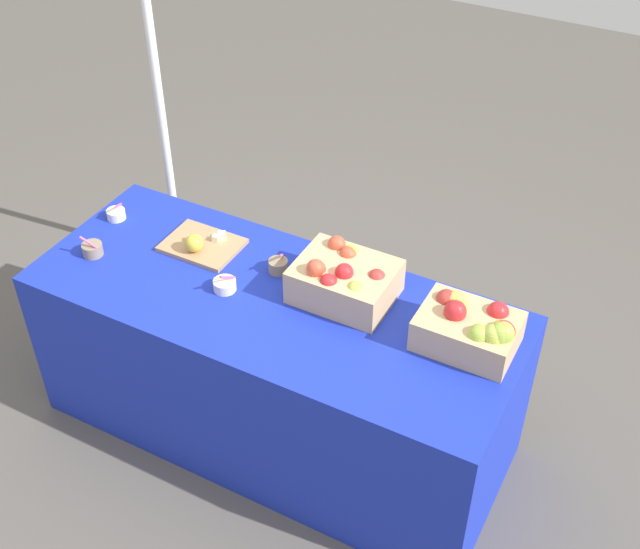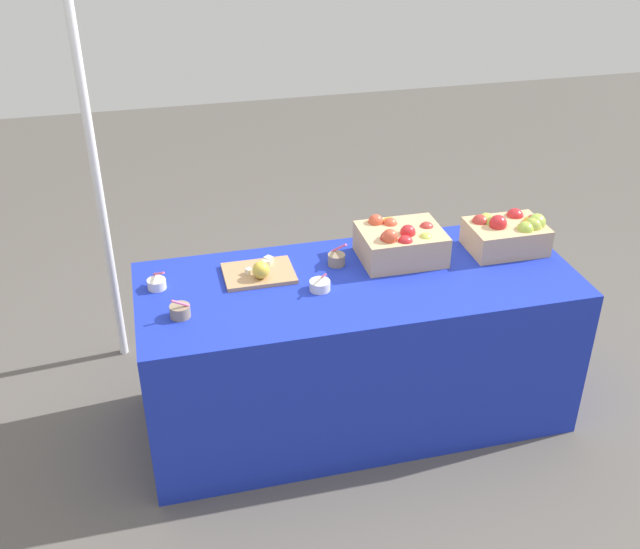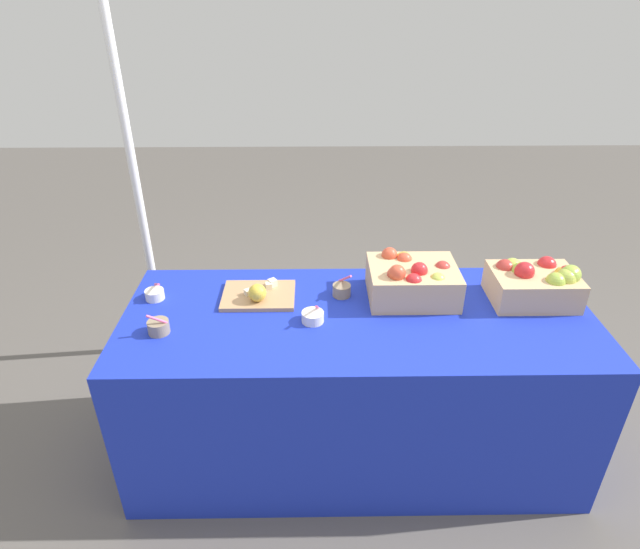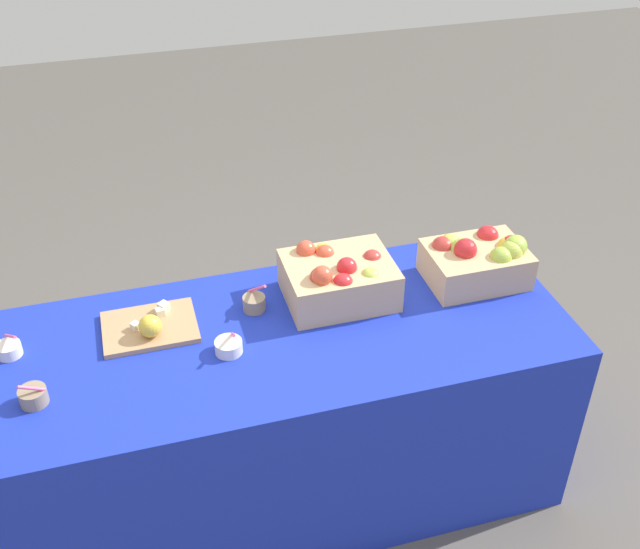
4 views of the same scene
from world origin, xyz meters
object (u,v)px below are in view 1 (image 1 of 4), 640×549
(sample_bowl_near, at_px, (92,249))
(sample_bowl_mid, at_px, (116,214))
(sample_bowl_far, at_px, (225,285))
(sample_bowl_extra, at_px, (278,266))
(apple_crate_middle, at_px, (344,279))
(cutting_board_front, at_px, (201,244))
(apple_crate_left, at_px, (472,328))
(tent_pole, at_px, (158,94))

(sample_bowl_near, xyz_separation_m, sample_bowl_mid, (-0.08, 0.24, -0.00))
(sample_bowl_mid, relative_size, sample_bowl_far, 0.92)
(sample_bowl_extra, bearing_deg, sample_bowl_mid, -178.91)
(apple_crate_middle, relative_size, sample_bowl_far, 3.63)
(cutting_board_front, bearing_deg, apple_crate_middle, 0.81)
(sample_bowl_mid, xyz_separation_m, sample_bowl_far, (0.66, -0.18, 0.00))
(sample_bowl_far, distance_m, sample_bowl_extra, 0.23)
(sample_bowl_near, relative_size, sample_bowl_far, 0.96)
(apple_crate_left, height_order, sample_bowl_far, apple_crate_left)
(sample_bowl_near, bearing_deg, apple_crate_middle, 13.80)
(cutting_board_front, bearing_deg, sample_bowl_far, -36.93)
(sample_bowl_extra, distance_m, tent_pole, 1.20)
(apple_crate_middle, bearing_deg, sample_bowl_near, -166.20)
(apple_crate_left, distance_m, cutting_board_front, 1.16)
(apple_crate_middle, bearing_deg, sample_bowl_extra, 177.60)
(sample_bowl_near, bearing_deg, sample_bowl_mid, 107.64)
(apple_crate_middle, distance_m, sample_bowl_mid, 1.08)
(apple_crate_middle, relative_size, sample_bowl_extra, 3.16)
(apple_crate_middle, bearing_deg, sample_bowl_far, -156.59)
(sample_bowl_far, xyz_separation_m, sample_bowl_extra, (0.12, 0.19, 0.01))
(sample_bowl_near, height_order, sample_bowl_mid, sample_bowl_near)
(tent_pole, bearing_deg, sample_bowl_extra, -31.56)
(apple_crate_middle, relative_size, sample_bowl_near, 3.77)
(tent_pole, bearing_deg, apple_crate_middle, -25.88)
(sample_bowl_far, bearing_deg, tent_pole, 137.43)
(apple_crate_middle, bearing_deg, apple_crate_left, -3.51)
(apple_crate_left, bearing_deg, tent_pole, 159.94)
(sample_bowl_mid, xyz_separation_m, sample_bowl_extra, (0.79, 0.02, 0.01))
(sample_bowl_near, bearing_deg, sample_bowl_extra, 20.00)
(apple_crate_middle, xyz_separation_m, sample_bowl_near, (-1.00, -0.25, -0.05))
(cutting_board_front, xyz_separation_m, tent_pole, (-0.65, 0.64, 0.22))
(apple_crate_left, xyz_separation_m, cutting_board_front, (-1.15, 0.02, -0.06))
(apple_crate_left, height_order, sample_bowl_mid, apple_crate_left)
(sample_bowl_far, xyz_separation_m, tent_pole, (-0.88, 0.81, 0.22))
(apple_crate_middle, bearing_deg, sample_bowl_mid, -179.85)
(apple_crate_left, distance_m, tent_pole, 1.93)
(apple_crate_middle, height_order, tent_pole, tent_pole)
(apple_crate_left, distance_m, sample_bowl_extra, 0.81)
(apple_crate_left, relative_size, tent_pole, 0.17)
(sample_bowl_near, bearing_deg, tent_pole, 108.57)
(sample_bowl_mid, relative_size, sample_bowl_extra, 0.80)
(cutting_board_front, relative_size, sample_bowl_far, 3.02)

